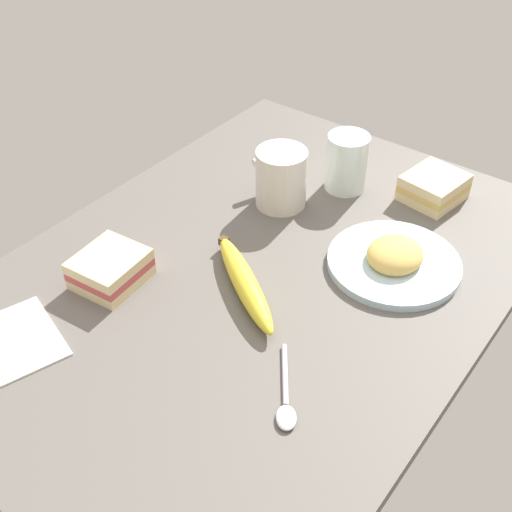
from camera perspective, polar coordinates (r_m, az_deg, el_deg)
tabletop at (r=96.05cm, az=0.00°, el=-1.84°), size 90.00×64.00×2.00cm
plate_of_food at (r=97.68cm, az=11.80°, el=-0.33°), size 19.32×19.32×4.10cm
coffee_mug_black at (r=106.43cm, az=2.16°, el=6.78°), size 8.23×10.55×9.66cm
sandwich_main at (r=112.76cm, az=15.03°, el=5.72°), size 10.40×9.62×4.40cm
sandwich_side at (r=94.75cm, az=-12.43°, el=-1.10°), size 10.11×9.26×4.40cm
glass_of_milk at (r=111.71cm, az=7.80°, el=7.78°), size 6.95×6.95×9.68cm
banana at (r=91.28cm, az=-0.97°, el=-2.30°), size 14.12×19.08×3.22cm
spoon at (r=79.10cm, az=2.57°, el=-12.25°), size 11.31×8.92×0.80cm
paper_napkin at (r=90.76cm, az=-20.71°, el=-7.15°), size 16.07×16.07×0.30cm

